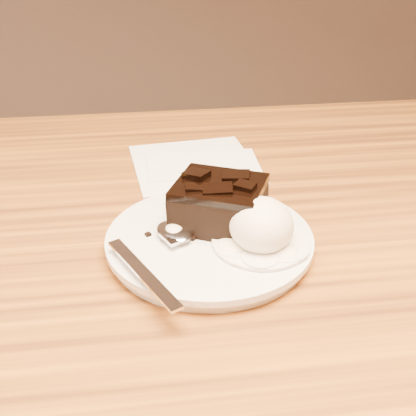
{
  "coord_description": "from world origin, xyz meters",
  "views": [
    {
      "loc": [
        0.05,
        -0.43,
        1.04
      ],
      "look_at": [
        0.11,
        0.01,
        0.79
      ],
      "focal_mm": 45.97,
      "sensor_mm": 36.0,
      "label": 1
    }
  ],
  "objects": [
    {
      "name": "plate",
      "position": [
        0.11,
        -0.0,
        0.76
      ],
      "size": [
        0.2,
        0.2,
        0.02
      ],
      "primitive_type": "cylinder",
      "color": "white",
      "rests_on": "dining_table"
    },
    {
      "name": "brownie",
      "position": [
        0.12,
        0.02,
        0.79
      ],
      "size": [
        0.1,
        0.1,
        0.04
      ],
      "primitive_type": "cube",
      "rotation": [
        0.0,
        0.0,
        -0.44
      ],
      "color": "black",
      "rests_on": "plate"
    },
    {
      "name": "ice_cream_scoop",
      "position": [
        0.15,
        -0.03,
        0.79
      ],
      "size": [
        0.06,
        0.06,
        0.05
      ],
      "primitive_type": "ellipsoid",
      "color": "white",
      "rests_on": "plate"
    },
    {
      "name": "melt_puddle",
      "position": [
        0.15,
        -0.03,
        0.77
      ],
      "size": [
        0.09,
        0.09,
        0.0
      ],
      "primitive_type": "cylinder",
      "color": "white",
      "rests_on": "plate"
    },
    {
      "name": "spoon",
      "position": [
        0.07,
        -0.0,
        0.77
      ],
      "size": [
        0.1,
        0.17,
        0.01
      ],
      "primitive_type": null,
      "rotation": [
        0.0,
        0.0,
        0.45
      ],
      "color": "silver",
      "rests_on": "plate"
    },
    {
      "name": "napkin",
      "position": [
        0.11,
        0.19,
        0.75
      ],
      "size": [
        0.16,
        0.16,
        0.01
      ],
      "primitive_type": "cube",
      "rotation": [
        0.0,
        0.0,
        0.1
      ],
      "color": "white",
      "rests_on": "dining_table"
    },
    {
      "name": "crumb_a",
      "position": [
        0.09,
        -0.01,
        0.77
      ],
      "size": [
        0.01,
        0.01,
        0.0
      ],
      "primitive_type": "cube",
      "rotation": [
        0.0,
        0.0,
        0.79
      ],
      "color": "black",
      "rests_on": "plate"
    },
    {
      "name": "crumb_b",
      "position": [
        0.05,
        0.0,
        0.77
      ],
      "size": [
        0.01,
        0.01,
        0.0
      ],
      "primitive_type": "cube",
      "rotation": [
        0.0,
        0.0,
        0.53
      ],
      "color": "black",
      "rests_on": "plate"
    }
  ]
}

